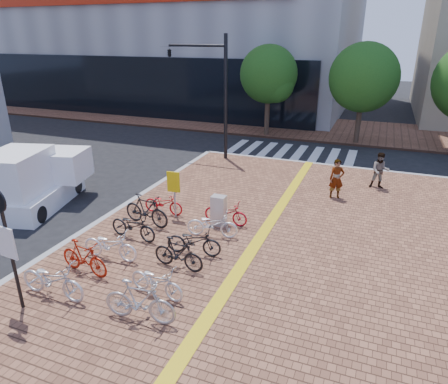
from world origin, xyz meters
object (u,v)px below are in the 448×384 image
at_px(bike_5, 163,203).
at_px(bike_9, 194,241).
at_px(bike_8, 178,254).
at_px(pedestrian_b, 380,171).
at_px(yellow_sign, 174,186).
at_px(notice_sign, 6,235).
at_px(pedestrian_a, 337,179).
at_px(bike_1, 84,257).
at_px(box_truck, 37,180).
at_px(bike_2, 110,245).
at_px(bike_10, 212,224).
at_px(bike_4, 146,210).
at_px(bike_0, 52,280).
at_px(bike_3, 133,226).
at_px(bike_6, 140,301).
at_px(bike_11, 226,213).
at_px(utility_box, 219,211).
at_px(bike_7, 157,281).
at_px(traffic_light_pole, 199,74).

height_order(bike_5, bike_9, bike_9).
height_order(bike_8, pedestrian_b, pedestrian_b).
xyz_separation_m(bike_5, yellow_sign, (0.57, -0.14, 0.84)).
xyz_separation_m(yellow_sign, notice_sign, (-1.06, -6.28, 0.81)).
bearing_deg(pedestrian_a, bike_1, -144.03).
distance_m(pedestrian_a, box_truck, 12.31).
bearing_deg(box_truck, pedestrian_a, 24.42).
distance_m(bike_2, notice_sign, 3.32).
bearing_deg(bike_1, yellow_sign, -1.40).
height_order(bike_10, pedestrian_a, pedestrian_a).
xyz_separation_m(bike_4, bike_8, (2.44, -2.19, -0.09)).
height_order(bike_0, bike_5, bike_0).
bearing_deg(yellow_sign, bike_9, -50.22).
bearing_deg(bike_3, bike_1, -177.06).
relative_size(bike_3, pedestrian_a, 1.08).
bearing_deg(yellow_sign, bike_8, -60.37).
relative_size(bike_4, pedestrian_b, 1.18).
bearing_deg(bike_6, bike_1, 59.85).
xyz_separation_m(bike_9, yellow_sign, (-1.86, 2.24, 0.80)).
bearing_deg(pedestrian_b, bike_6, -120.27).
height_order(bike_6, bike_11, bike_6).
bearing_deg(bike_6, utility_box, -3.35).
bearing_deg(utility_box, yellow_sign, 179.82).
xyz_separation_m(bike_7, pedestrian_a, (3.53, 8.78, 0.40)).
bearing_deg(bike_9, bike_8, 167.97).
bearing_deg(pedestrian_b, notice_sign, -130.19).
xyz_separation_m(bike_2, traffic_light_pole, (-2.17, 11.44, 4.04)).
height_order(bike_3, traffic_light_pole, traffic_light_pole).
height_order(bike_0, traffic_light_pole, traffic_light_pole).
bearing_deg(yellow_sign, bike_6, -69.97).
height_order(pedestrian_b, utility_box, pedestrian_b).
xyz_separation_m(bike_0, bike_4, (-0.02, 4.62, 0.06)).
bearing_deg(bike_11, bike_7, 179.99).
height_order(bike_5, yellow_sign, yellow_sign).
bearing_deg(traffic_light_pole, bike_7, -70.45).
distance_m(bike_8, bike_11, 3.33).
distance_m(bike_10, traffic_light_pole, 10.80).
distance_m(bike_10, utility_box, 0.95).
xyz_separation_m(bike_2, bike_6, (2.43, -2.13, 0.07)).
distance_m(bike_0, box_truck, 7.03).
height_order(bike_10, pedestrian_b, pedestrian_b).
xyz_separation_m(bike_0, traffic_light_pole, (-1.95, 13.58, 4.01)).
relative_size(bike_4, bike_10, 1.09).
bearing_deg(bike_3, utility_box, -42.81).
bearing_deg(bike_5, pedestrian_a, -56.53).
xyz_separation_m(bike_0, bike_8, (2.42, 2.43, -0.02)).
relative_size(pedestrian_a, yellow_sign, 0.92).
relative_size(bike_2, bike_8, 1.11).
bearing_deg(utility_box, traffic_light_pole, 118.64).
xyz_separation_m(bike_6, box_truck, (-7.83, 4.72, 0.46)).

